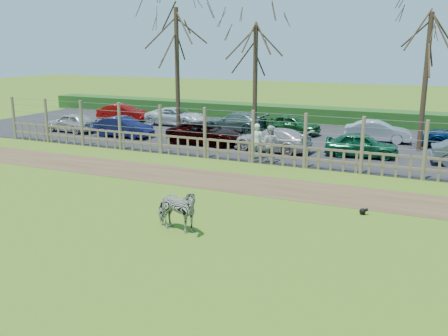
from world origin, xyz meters
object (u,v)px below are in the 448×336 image
at_px(car_0, 71,122).
at_px(car_9, 235,122).
at_px(car_4, 361,145).
at_px(tree_right, 428,49).
at_px(visitor_a, 257,141).
at_px(car_1, 123,127).
at_px(car_2, 205,133).
at_px(car_10, 292,125).
at_px(car_7, 122,113).
at_px(tree_left, 177,41).
at_px(car_11, 378,131).
at_px(zebra, 176,210).
at_px(tree_mid, 256,55).
at_px(visitor_b, 270,143).
at_px(car_3, 272,140).
at_px(crow, 363,211).
at_px(car_8, 176,116).

distance_m(car_0, car_9, 10.41).
bearing_deg(car_4, tree_right, -49.00).
relative_size(visitor_a, car_1, 0.47).
height_order(car_2, car_10, same).
distance_m(car_2, car_7, 10.69).
xyz_separation_m(tree_left, car_7, (-6.82, 3.87, -4.98)).
relative_size(car_9, car_11, 1.14).
bearing_deg(car_0, zebra, 53.38).
bearing_deg(zebra, tree_mid, 18.80).
relative_size(zebra, visitor_a, 0.92).
bearing_deg(visitor_b, tree_left, -32.73).
bearing_deg(visitor_b, tree_mid, -65.49).
distance_m(car_0, car_1, 4.08).
xyz_separation_m(tree_mid, car_7, (-11.32, 2.87, -4.23)).
relative_size(tree_right, car_3, 1.78).
relative_size(crow, car_10, 0.08).
relative_size(tree_mid, car_11, 1.87).
xyz_separation_m(visitor_b, car_0, (-14.19, 2.67, -0.26)).
bearing_deg(car_4, visitor_a, 113.16).
height_order(car_4, car_9, same).
height_order(zebra, car_3, zebra).
bearing_deg(car_0, car_3, 92.11).
relative_size(visitor_b, car_9, 0.42).
bearing_deg(tree_left, tree_right, 6.34).
xyz_separation_m(zebra, car_10, (-1.59, 17.25, -0.03)).
bearing_deg(visitor_a, car_9, -68.55).
xyz_separation_m(visitor_b, car_11, (4.00, 7.11, -0.26)).
bearing_deg(car_4, car_0, 84.52).
xyz_separation_m(visitor_a, car_9, (-4.04, 6.89, -0.26)).
xyz_separation_m(crow, car_11, (-1.29, 13.00, 0.53)).
bearing_deg(car_1, visitor_b, -104.18).
distance_m(crow, car_11, 13.07).
xyz_separation_m(car_4, car_7, (-17.78, 5.08, 0.00)).
height_order(car_1, car_2, same).
bearing_deg(visitor_b, car_8, -42.96).
height_order(car_2, car_4, same).
bearing_deg(car_11, crow, 178.21).
relative_size(tree_right, crow, 25.85).
bearing_deg(car_4, visitor_b, 120.42).
relative_size(car_2, car_11, 1.19).
relative_size(car_0, car_2, 0.82).
bearing_deg(car_7, crow, -132.40).
xyz_separation_m(car_2, car_10, (3.54, 4.91, 0.00)).
bearing_deg(tree_mid, visitor_a, -67.98).
height_order(car_1, car_11, same).
relative_size(tree_left, car_7, 2.16).
relative_size(tree_mid, car_7, 1.87).
distance_m(tree_right, car_0, 21.22).
bearing_deg(crow, car_3, 126.01).
bearing_deg(zebra, crow, -44.81).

